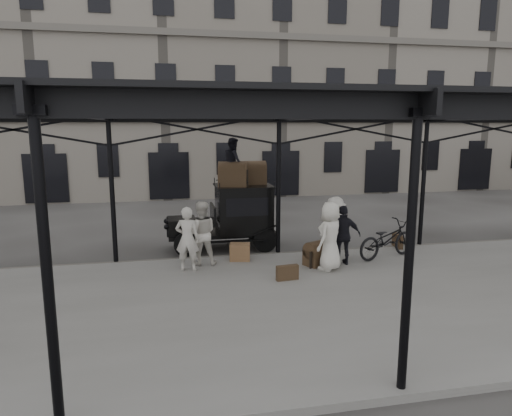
{
  "coord_description": "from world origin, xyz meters",
  "views": [
    {
      "loc": [
        -3.52,
        -11.71,
        4.18
      ],
      "look_at": [
        -0.8,
        1.6,
        1.7
      ],
      "focal_mm": 32.0,
      "sensor_mm": 36.0,
      "label": 1
    }
  ],
  "objects_px": {
    "porter_left": "(187,239)",
    "steamer_trunk_platform": "(318,255)",
    "bicycle": "(387,239)",
    "steamer_trunk_roof_near": "(233,176)",
    "taxi": "(234,214)",
    "porter_official": "(343,235)"
  },
  "relations": [
    {
      "from": "taxi",
      "to": "steamer_trunk_platform",
      "type": "bearing_deg",
      "value": -54.21
    },
    {
      "from": "taxi",
      "to": "steamer_trunk_roof_near",
      "type": "xyz_separation_m",
      "value": [
        -0.08,
        -0.25,
        1.32
      ]
    },
    {
      "from": "taxi",
      "to": "porter_left",
      "type": "height_order",
      "value": "taxi"
    },
    {
      "from": "porter_left",
      "to": "bicycle",
      "type": "bearing_deg",
      "value": -165.24
    },
    {
      "from": "porter_left",
      "to": "steamer_trunk_platform",
      "type": "bearing_deg",
      "value": -168.85
    },
    {
      "from": "bicycle",
      "to": "steamer_trunk_roof_near",
      "type": "distance_m",
      "value": 5.29
    },
    {
      "from": "porter_left",
      "to": "steamer_trunk_roof_near",
      "type": "height_order",
      "value": "steamer_trunk_roof_near"
    },
    {
      "from": "bicycle",
      "to": "steamer_trunk_roof_near",
      "type": "height_order",
      "value": "steamer_trunk_roof_near"
    },
    {
      "from": "porter_left",
      "to": "steamer_trunk_roof_near",
      "type": "relative_size",
      "value": 1.95
    },
    {
      "from": "taxi",
      "to": "bicycle",
      "type": "height_order",
      "value": "taxi"
    },
    {
      "from": "porter_left",
      "to": "steamer_trunk_roof_near",
      "type": "bearing_deg",
      "value": -110.59
    },
    {
      "from": "porter_left",
      "to": "bicycle",
      "type": "height_order",
      "value": "porter_left"
    },
    {
      "from": "porter_official",
      "to": "porter_left",
      "type": "bearing_deg",
      "value": 1.24
    },
    {
      "from": "porter_left",
      "to": "porter_official",
      "type": "height_order",
      "value": "porter_left"
    },
    {
      "from": "porter_left",
      "to": "steamer_trunk_platform",
      "type": "xyz_separation_m",
      "value": [
        3.77,
        -0.22,
        -0.61
      ]
    },
    {
      "from": "bicycle",
      "to": "steamer_trunk_roof_near",
      "type": "bearing_deg",
      "value": 43.38
    },
    {
      "from": "steamer_trunk_roof_near",
      "to": "steamer_trunk_platform",
      "type": "xyz_separation_m",
      "value": [
        2.11,
        -2.57,
        -2.07
      ]
    },
    {
      "from": "porter_left",
      "to": "taxi",
      "type": "bearing_deg",
      "value": -109.19
    },
    {
      "from": "taxi",
      "to": "steamer_trunk_platform",
      "type": "relative_size",
      "value": 4.49
    },
    {
      "from": "bicycle",
      "to": "steamer_trunk_platform",
      "type": "relative_size",
      "value": 2.72
    },
    {
      "from": "porter_official",
      "to": "steamer_trunk_platform",
      "type": "distance_m",
      "value": 0.92
    },
    {
      "from": "porter_official",
      "to": "steamer_trunk_roof_near",
      "type": "relative_size",
      "value": 1.88
    }
  ]
}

